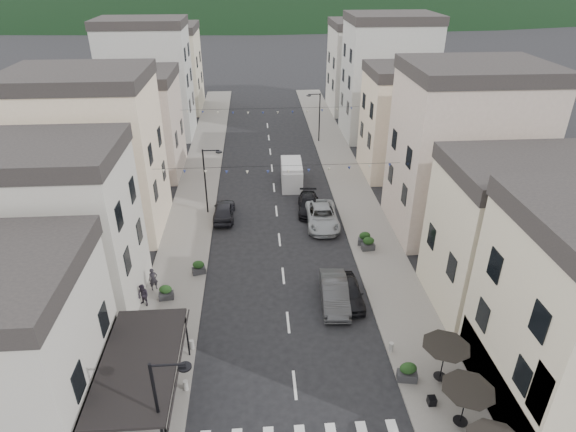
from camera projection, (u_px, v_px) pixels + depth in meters
name	position (u px, v px, depth m)	size (l,w,h in m)	color
sidewalk_left	(198.00, 185.00, 47.94)	(4.00, 76.00, 0.12)	slate
sidewalk_right	(347.00, 181.00, 48.86)	(4.00, 76.00, 0.12)	slate
boutique_awning	(145.00, 363.00, 22.79)	(3.77, 7.50, 3.28)	black
buildings_row_left	(130.00, 111.00, 49.69)	(10.20, 54.16, 14.00)	beige
buildings_row_right	(409.00, 106.00, 50.36)	(10.20, 54.16, 14.50)	beige
cafe_terrace	(467.00, 394.00, 22.13)	(2.50, 8.10, 2.53)	black
streetlamp_left_near	(164.00, 404.00, 19.96)	(1.70, 0.56, 6.00)	black
streetlamp_left_far	(208.00, 175.00, 41.04)	(1.70, 0.56, 6.00)	black
streetlamp_right_far	(317.00, 113.00, 57.57)	(1.70, 0.56, 6.00)	black
bollards	(296.00, 387.00, 24.95)	(11.66, 10.26, 0.60)	gray
bunting_near	(278.00, 170.00, 36.96)	(19.00, 0.28, 0.62)	black
bunting_far	(270.00, 112.00, 51.02)	(19.00, 0.28, 0.62)	black
parked_car_a	(349.00, 292.00, 31.53)	(1.66, 4.13, 1.41)	black
parked_car_b	(335.00, 293.00, 31.30)	(1.68, 4.82, 1.59)	#363638
parked_car_c	(322.00, 216.00, 40.61)	(2.61, 5.66, 1.57)	#969A9E
parked_car_d	(309.00, 205.00, 42.84)	(1.83, 4.51, 1.31)	black
parked_car_e	(224.00, 211.00, 41.60)	(1.76, 4.38, 1.49)	black
delivery_van	(292.00, 173.00, 47.68)	(2.18, 5.13, 2.43)	silver
pedestrian_a	(153.00, 279.00, 32.41)	(0.60, 0.39, 1.63)	black
pedestrian_b	(143.00, 295.00, 30.91)	(0.77, 0.60, 1.58)	#261F2A
planter_la	(166.00, 292.00, 31.64)	(1.00, 0.62, 1.06)	#2D2D2F
planter_lb	(199.00, 267.00, 34.19)	(1.04, 0.74, 1.04)	#2E2D30
planter_ra	(408.00, 372.00, 25.49)	(1.12, 0.73, 1.17)	#2D2D30
planter_rb	(368.00, 244.00, 36.97)	(1.04, 0.64, 1.11)	#313133
planter_rc	(365.00, 239.00, 37.63)	(1.11, 0.78, 1.13)	#333336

